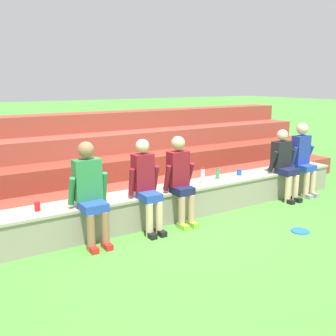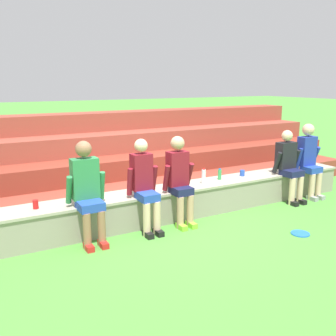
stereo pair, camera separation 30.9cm
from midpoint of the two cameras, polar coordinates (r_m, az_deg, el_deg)
ground_plane at (r=6.27m, az=-0.52°, el=-8.30°), size 80.00×80.00×0.00m
stone_seating_wall at (r=6.40m, az=-1.84°, el=-5.22°), size 7.75×0.60×0.52m
brick_bleachers at (r=8.28m, az=-9.78°, el=1.00°), size 10.40×2.70×1.57m
person_left_of_center at (r=5.45m, az=-13.10°, el=-3.22°), size 0.56×0.59×1.45m
person_center at (r=5.79m, az=-4.78°, el=-2.37°), size 0.49×0.59×1.41m
person_right_of_center at (r=6.05m, az=0.39°, el=-1.49°), size 0.50×0.51×1.42m
person_far_right at (r=7.64m, az=15.80°, el=0.78°), size 0.56×0.56×1.36m
person_rightmost_edge at (r=8.05m, az=18.42°, el=1.63°), size 0.53×0.53×1.45m
water_bottle_near_right at (r=6.64m, az=3.83°, el=-1.21°), size 0.07×0.07×0.27m
water_bottle_center_gap at (r=8.60m, az=18.50°, el=1.30°), size 0.08×0.08×0.25m
water_bottle_mid_right at (r=6.98m, az=6.13°, el=-0.86°), size 0.06×0.06×0.20m
plastic_cup_middle at (r=5.60m, az=-20.35°, el=-5.39°), size 0.08×0.08×0.12m
plastic_cup_right_end at (r=7.32m, az=9.35°, el=-0.62°), size 0.09×0.09×0.11m
frisbee at (r=6.25m, az=17.69°, el=-8.92°), size 0.28×0.28×0.02m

